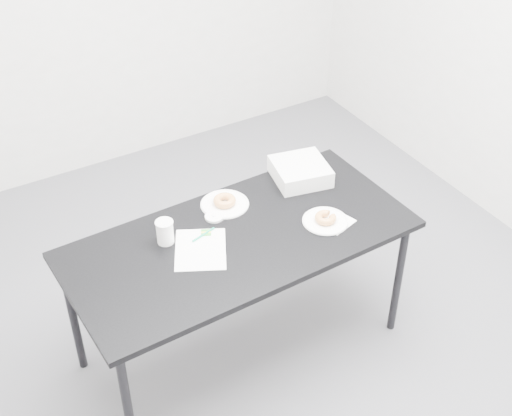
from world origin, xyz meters
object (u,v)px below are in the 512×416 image
coffee_cup (165,232)px  pen (203,235)px  bakery_box (300,171)px  donut_far (225,201)px  scorecard (200,249)px  plate_near (325,221)px  donut_near (326,218)px  table (240,246)px  plate_far (225,204)px

coffee_cup → pen: bearing=-16.0°
bakery_box → donut_far: bearing=-168.1°
scorecard → plate_near: (0.61, -0.12, 0.00)m
donut_far → scorecard: bearing=-136.5°
coffee_cup → bakery_box: coffee_cup is taller
donut_near → coffee_cup: size_ratio=0.88×
table → pen: pen is taller
plate_near → scorecard: bearing=168.7°
scorecard → coffee_cup: coffee_cup is taller
plate_near → bakery_box: size_ratio=0.82×
donut_near → coffee_cup: 0.77m
donut_far → coffee_cup: (-0.37, -0.12, 0.03)m
scorecard → plate_near: bearing=15.7°
plate_near → coffee_cup: bearing=160.8°
table → donut_far: (0.06, 0.26, 0.08)m
donut_far → bakery_box: 0.45m
pen → coffee_cup: size_ratio=1.15×
scorecard → donut_near: bearing=15.7°
bakery_box → scorecard: bearing=-149.0°
table → coffee_cup: 0.36m
plate_far → table: bearing=-103.1°
coffee_cup → scorecard: bearing=-48.9°
plate_near → donut_near: bearing=0.0°
pen → table: bearing=-49.4°
pen → bakery_box: bakery_box is taller
table → plate_near: size_ratio=7.52×
table → pen: bearing=144.6°
pen → plate_near: (0.56, -0.21, -0.00)m
scorecard → pen: size_ratio=2.15×
coffee_cup → bakery_box: (0.82, 0.12, -0.01)m
table → coffee_cup: (-0.31, 0.14, 0.12)m
pen → donut_near: donut_near is taller
scorecard → bakery_box: bearing=46.2°
plate_near → pen: bearing=159.8°
scorecard → donut_far: 0.36m
plate_near → coffee_cup: coffee_cup is taller
table → coffee_cup: size_ratio=14.04×
pen → plate_near: size_ratio=0.61×
table → bakery_box: size_ratio=6.17×
scorecard → plate_far: size_ratio=1.22×
donut_near → table: bearing=165.0°
table → plate_near: plate_near is taller
plate_near → bakery_box: bearing=75.5°
table → donut_far: donut_far is taller
pen → donut_far: donut_far is taller
table → pen: (-0.14, 0.09, 0.06)m
pen → plate_near: bearing=-36.2°
donut_near → coffee_cup: (-0.73, 0.25, 0.03)m
donut_far → bakery_box: bearing=0.2°
plate_near → coffee_cup: 0.77m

